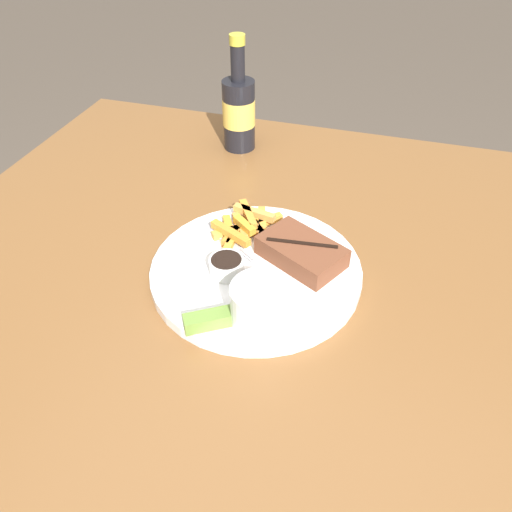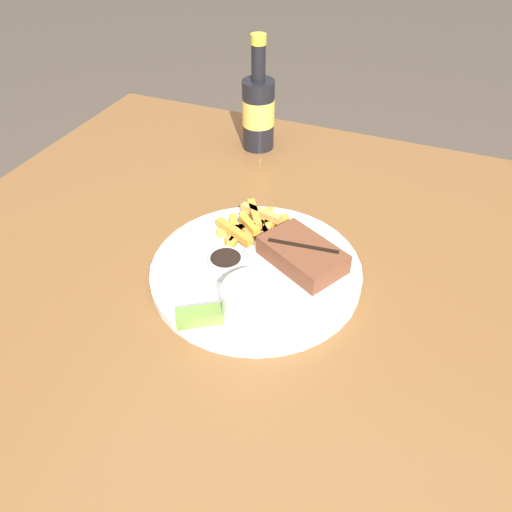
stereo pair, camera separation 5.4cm
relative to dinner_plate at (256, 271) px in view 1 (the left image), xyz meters
The scene contains 10 objects.
ground_plane 0.75m from the dinner_plate, ahead, with size 12.00×12.00×0.00m, color #4C4238.
dining_table 0.10m from the dinner_plate, ahead, with size 1.12×1.03×0.74m.
dinner_plate is the anchor object (origin of this frame).
steak_portion 0.07m from the dinner_plate, 29.39° to the left, with size 0.14×0.13×0.03m.
fries_pile 0.09m from the dinner_plate, 118.20° to the left, with size 0.10×0.14×0.02m.
coleslaw_cup 0.11m from the dinner_plate, 69.61° to the right, with size 0.08×0.08×0.06m.
dipping_sauce_cup 0.05m from the dinner_plate, 145.21° to the right, with size 0.05×0.05×0.03m.
pickle_spear 0.13m from the dinner_plate, 101.12° to the right, with size 0.07×0.05×0.02m.
fork_utensil 0.08m from the dinner_plate, 145.17° to the left, with size 0.12×0.09×0.00m.
beer_bottle 0.41m from the dinner_plate, 111.60° to the left, with size 0.07×0.07×0.23m.
Camera 1 is at (0.16, -0.53, 1.25)m, focal length 35.00 mm.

